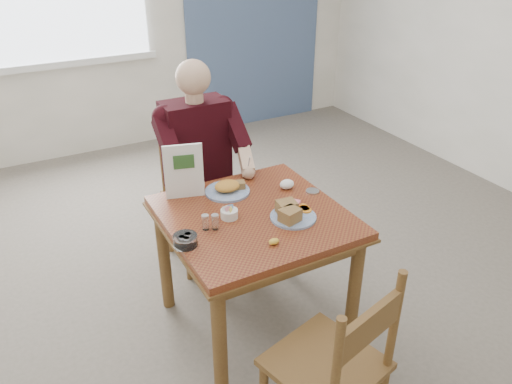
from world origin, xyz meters
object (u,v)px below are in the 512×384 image
diner (201,154)px  near_plate (291,213)px  far_plate (228,188)px  table (254,231)px  chair_far (198,194)px  chair_near (334,368)px

diner → near_plate: size_ratio=5.21×
far_plate → diner: bearing=87.5°
table → chair_far: bearing=90.0°
table → near_plate: (0.14, -0.13, 0.14)m
chair_near → diner: 1.58m
near_plate → far_plate: size_ratio=0.85×
table → chair_far: size_ratio=0.97×
table → diner: 0.73m
chair_far → near_plate: bearing=-81.2°
table → chair_far: 0.81m
table → far_plate: far_plate is taller
near_plate → far_plate: near_plate is taller
table → near_plate: size_ratio=3.46×
chair_far → near_plate: chair_far is taller
table → far_plate: (-0.02, 0.27, 0.14)m
diner → near_plate: diner is taller
chair_near → diner: diner is taller
diner → near_plate: bearing=-80.3°
chair_near → near_plate: 0.80m
diner → far_plate: diner is taller
chair_near → diner: (0.08, 1.55, 0.33)m
far_plate → near_plate: bearing=-68.0°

